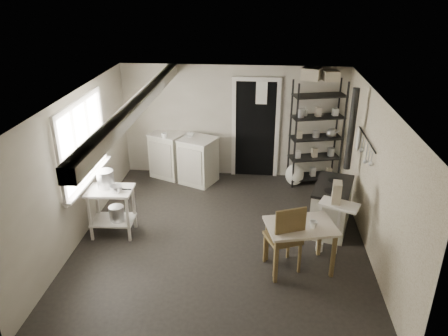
# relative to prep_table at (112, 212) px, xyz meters

# --- Properties ---
(floor) EXTENTS (5.00, 5.00, 0.00)m
(floor) POSITION_rel_prep_table_xyz_m (1.77, 0.02, -0.40)
(floor) COLOR black
(floor) RESTS_ON ground
(ceiling) EXTENTS (5.00, 5.00, 0.00)m
(ceiling) POSITION_rel_prep_table_xyz_m (1.77, 0.02, 1.90)
(ceiling) COLOR white
(ceiling) RESTS_ON wall_back
(wall_back) EXTENTS (4.50, 0.02, 2.30)m
(wall_back) POSITION_rel_prep_table_xyz_m (1.77, 2.52, 0.75)
(wall_back) COLOR #B4AC99
(wall_back) RESTS_ON ground
(wall_front) EXTENTS (4.50, 0.02, 2.30)m
(wall_front) POSITION_rel_prep_table_xyz_m (1.77, -2.48, 0.75)
(wall_front) COLOR #B4AC99
(wall_front) RESTS_ON ground
(wall_left) EXTENTS (0.02, 5.00, 2.30)m
(wall_left) POSITION_rel_prep_table_xyz_m (-0.48, 0.02, 0.75)
(wall_left) COLOR #B4AC99
(wall_left) RESTS_ON ground
(wall_right) EXTENTS (0.02, 5.00, 2.30)m
(wall_right) POSITION_rel_prep_table_xyz_m (4.02, 0.02, 0.75)
(wall_right) COLOR #B4AC99
(wall_right) RESTS_ON ground
(window) EXTENTS (0.12, 1.76, 1.28)m
(window) POSITION_rel_prep_table_xyz_m (-0.45, 0.22, 1.10)
(window) COLOR silver
(window) RESTS_ON wall_left
(doorway) EXTENTS (0.96, 0.10, 2.08)m
(doorway) POSITION_rel_prep_table_xyz_m (2.22, 2.49, 0.60)
(doorway) COLOR silver
(doorway) RESTS_ON ground
(ceiling_beam) EXTENTS (0.18, 5.00, 0.18)m
(ceiling_beam) POSITION_rel_prep_table_xyz_m (0.57, 0.02, 1.80)
(ceiling_beam) COLOR silver
(ceiling_beam) RESTS_ON ceiling
(wallpaper_panel) EXTENTS (0.01, 5.00, 2.30)m
(wallpaper_panel) POSITION_rel_prep_table_xyz_m (4.01, 0.02, 0.75)
(wallpaper_panel) COLOR beige
(wallpaper_panel) RESTS_ON wall_right
(utensil_rail) EXTENTS (0.06, 1.20, 0.44)m
(utensil_rail) POSITION_rel_prep_table_xyz_m (3.96, 0.62, 1.15)
(utensil_rail) COLOR silver
(utensil_rail) RESTS_ON wall_right
(prep_table) EXTENTS (0.73, 0.53, 0.81)m
(prep_table) POSITION_rel_prep_table_xyz_m (0.00, 0.00, 0.00)
(prep_table) COLOR silver
(prep_table) RESTS_ON ground
(stockpot) EXTENTS (0.27, 0.27, 0.29)m
(stockpot) POSITION_rel_prep_table_xyz_m (-0.08, 0.09, 0.54)
(stockpot) COLOR silver
(stockpot) RESTS_ON prep_table
(saucepan) EXTENTS (0.20, 0.20, 0.10)m
(saucepan) POSITION_rel_prep_table_xyz_m (0.13, -0.06, 0.45)
(saucepan) COLOR silver
(saucepan) RESTS_ON prep_table
(bucket) EXTENTS (0.24, 0.24, 0.26)m
(bucket) POSITION_rel_prep_table_xyz_m (0.08, -0.02, -0.02)
(bucket) COLOR silver
(bucket) RESTS_ON prep_table
(base_cabinets) EXTENTS (1.55, 1.13, 0.94)m
(base_cabinets) POSITION_rel_prep_table_xyz_m (0.78, 2.20, 0.06)
(base_cabinets) COLOR beige
(base_cabinets) RESTS_ON ground
(mixing_bowl) EXTENTS (0.29, 0.29, 0.07)m
(mixing_bowl) POSITION_rel_prep_table_xyz_m (0.92, 2.17, 0.55)
(mixing_bowl) COLOR silver
(mixing_bowl) RESTS_ON base_cabinets
(counter_cup) EXTENTS (0.15, 0.15, 0.10)m
(counter_cup) POSITION_rel_prep_table_xyz_m (0.45, 2.05, 0.57)
(counter_cup) COLOR silver
(counter_cup) RESTS_ON base_cabinets
(shelf_rack) EXTENTS (1.06, 0.61, 2.09)m
(shelf_rack) POSITION_rel_prep_table_xyz_m (3.41, 2.24, 0.55)
(shelf_rack) COLOR black
(shelf_rack) RESTS_ON ground
(shelf_jar) EXTENTS (0.10, 0.10, 0.17)m
(shelf_jar) POSITION_rel_prep_table_xyz_m (3.17, 2.26, 0.96)
(shelf_jar) COLOR silver
(shelf_jar) RESTS_ON shelf_rack
(storage_box_a) EXTENTS (0.41, 0.38, 0.23)m
(storage_box_a) POSITION_rel_prep_table_xyz_m (3.23, 2.28, 1.61)
(storage_box_a) COLOR beige
(storage_box_a) RESTS_ON shelf_rack
(storage_box_b) EXTENTS (0.32, 0.31, 0.18)m
(storage_box_b) POSITION_rel_prep_table_xyz_m (3.58, 2.25, 1.59)
(storage_box_b) COLOR beige
(storage_box_b) RESTS_ON shelf_rack
(stove) EXTENTS (0.81, 1.12, 0.79)m
(stove) POSITION_rel_prep_table_xyz_m (3.53, 0.49, 0.04)
(stove) COLOR beige
(stove) RESTS_ON ground
(stovepipe) EXTENTS (0.14, 0.14, 1.45)m
(stovepipe) POSITION_rel_prep_table_xyz_m (3.79, 0.92, 1.19)
(stovepipe) COLOR black
(stovepipe) RESTS_ON stove
(side_ledge) EXTENTS (0.64, 0.51, 0.86)m
(side_ledge) POSITION_rel_prep_table_xyz_m (3.50, -0.26, 0.03)
(side_ledge) COLOR silver
(side_ledge) RESTS_ON ground
(oats_box) EXTENTS (0.15, 0.22, 0.31)m
(oats_box) POSITION_rel_prep_table_xyz_m (3.45, -0.22, 0.61)
(oats_box) COLOR beige
(oats_box) RESTS_ON side_ledge
(work_table) EXTENTS (1.07, 0.86, 0.72)m
(work_table) POSITION_rel_prep_table_xyz_m (2.93, -0.66, -0.02)
(work_table) COLOR beige
(work_table) RESTS_ON ground
(table_cup) EXTENTS (0.15, 0.15, 0.10)m
(table_cup) POSITION_rel_prep_table_xyz_m (3.09, -0.72, 0.41)
(table_cup) COLOR silver
(table_cup) RESTS_ON work_table
(chair) EXTENTS (0.58, 0.59, 1.07)m
(chair) POSITION_rel_prep_table_xyz_m (2.69, -0.66, 0.08)
(chair) COLOR brown
(chair) RESTS_ON ground
(flour_sack) EXTENTS (0.37, 0.32, 0.44)m
(flour_sack) POSITION_rel_prep_table_xyz_m (3.04, 2.09, -0.16)
(flour_sack) COLOR white
(flour_sack) RESTS_ON ground
(floor_crock) EXTENTS (0.14, 0.14, 0.13)m
(floor_crock) POSITION_rel_prep_table_xyz_m (3.29, -0.21, -0.33)
(floor_crock) COLOR silver
(floor_crock) RESTS_ON ground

